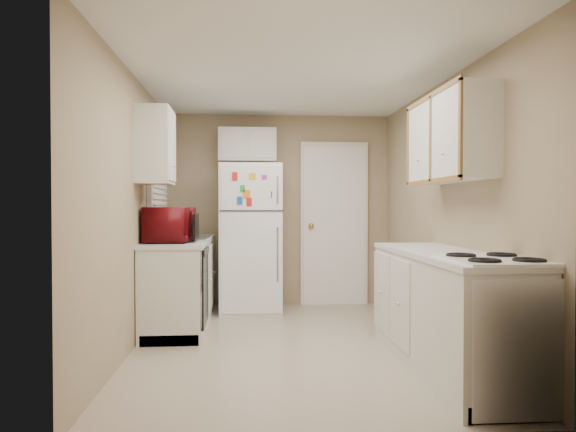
{
  "coord_description": "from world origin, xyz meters",
  "views": [
    {
      "loc": [
        -0.42,
        -4.59,
        1.25
      ],
      "look_at": [
        0.0,
        0.5,
        1.15
      ],
      "focal_mm": 32.0,
      "sensor_mm": 36.0,
      "label": 1
    }
  ],
  "objects": [
    {
      "name": "wall_left",
      "position": [
        -1.4,
        0.0,
        1.2
      ],
      "size": [
        3.8,
        3.8,
        0.0
      ],
      "primitive_type": "plane",
      "color": "tan",
      "rests_on": "floor"
    },
    {
      "name": "upper_cabinet_left",
      "position": [
        -1.25,
        0.22,
        1.8
      ],
      "size": [
        0.3,
        0.45,
        0.7
      ],
      "primitive_type": "cube",
      "color": "silver",
      "rests_on": "wall_left"
    },
    {
      "name": "wall_front",
      "position": [
        0.0,
        -1.9,
        1.2
      ],
      "size": [
        2.8,
        2.8,
        0.0
      ],
      "primitive_type": "plane",
      "color": "tan",
      "rests_on": "floor"
    },
    {
      "name": "microwave",
      "position": [
        -1.15,
        0.47,
        1.05
      ],
      "size": [
        0.62,
        0.36,
        0.41
      ],
      "primitive_type": "imported",
      "rotation": [
        0.0,
        0.0,
        1.53
      ],
      "color": "maroon",
      "rests_on": "left_counter"
    },
    {
      "name": "left_counter",
      "position": [
        -1.1,
        0.9,
        0.45
      ],
      "size": [
        0.6,
        1.8,
        0.9
      ],
      "primitive_type": "cube",
      "color": "silver",
      "rests_on": "floor"
    },
    {
      "name": "ceiling",
      "position": [
        0.0,
        0.0,
        2.4
      ],
      "size": [
        3.8,
        3.8,
        0.0
      ],
      "primitive_type": "plane",
      "color": "white",
      "rests_on": "floor"
    },
    {
      "name": "interior_door",
      "position": [
        0.7,
        1.86,
        1.02
      ],
      "size": [
        0.86,
        0.06,
        2.08
      ],
      "primitive_type": "cube",
      "color": "white",
      "rests_on": "floor"
    },
    {
      "name": "floor",
      "position": [
        0.0,
        0.0,
        0.0
      ],
      "size": [
        3.8,
        3.8,
        0.0
      ],
      "primitive_type": "plane",
      "color": "beige",
      "rests_on": "ground"
    },
    {
      "name": "upper_cabinet_right",
      "position": [
        1.25,
        -0.5,
        1.8
      ],
      "size": [
        0.3,
        1.2,
        0.7
      ],
      "primitive_type": "cube",
      "color": "silver",
      "rests_on": "wall_right"
    },
    {
      "name": "dishwasher",
      "position": [
        -0.81,
        0.3,
        0.49
      ],
      "size": [
        0.03,
        0.58,
        0.72
      ],
      "primitive_type": "cube",
      "color": "black",
      "rests_on": "floor"
    },
    {
      "name": "window_blinds",
      "position": [
        -1.36,
        1.05,
        1.6
      ],
      "size": [
        0.1,
        0.98,
        1.08
      ],
      "primitive_type": "cube",
      "color": "silver",
      "rests_on": "wall_left"
    },
    {
      "name": "stove",
      "position": [
        1.15,
        -1.45,
        0.42
      ],
      "size": [
        0.58,
        0.7,
        0.84
      ],
      "primitive_type": "cube",
      "rotation": [
        0.0,
        0.0,
        -0.02
      ],
      "color": "white",
      "rests_on": "floor"
    },
    {
      "name": "cabinet_over_fridge",
      "position": [
        -0.4,
        1.75,
        2.0
      ],
      "size": [
        0.7,
        0.3,
        0.4
      ],
      "primitive_type": "cube",
      "color": "silver",
      "rests_on": "wall_back"
    },
    {
      "name": "wall_right",
      "position": [
        1.4,
        0.0,
        1.2
      ],
      "size": [
        3.8,
        3.8,
        0.0
      ],
      "primitive_type": "plane",
      "color": "tan",
      "rests_on": "floor"
    },
    {
      "name": "refrigerator",
      "position": [
        -0.35,
        1.5,
        0.87
      ],
      "size": [
        0.74,
        0.72,
        1.74
      ],
      "primitive_type": "cube",
      "rotation": [
        0.0,
        0.0,
        -0.04
      ],
      "color": "white",
      "rests_on": "floor"
    },
    {
      "name": "soap_bottle",
      "position": [
        -1.09,
        1.48,
        1.0
      ],
      "size": [
        0.1,
        0.1,
        0.18
      ],
      "primitive_type": "imported",
      "rotation": [
        0.0,
        0.0,
        -0.25
      ],
      "color": "silver",
      "rests_on": "left_counter"
    },
    {
      "name": "sink",
      "position": [
        -1.1,
        1.05,
        0.86
      ],
      "size": [
        0.54,
        0.74,
        0.16
      ],
      "primitive_type": "cube",
      "color": "gray",
      "rests_on": "left_counter"
    },
    {
      "name": "right_counter",
      "position": [
        1.1,
        -0.8,
        0.45
      ],
      "size": [
        0.6,
        2.0,
        0.9
      ],
      "primitive_type": "cube",
      "color": "silver",
      "rests_on": "floor"
    },
    {
      "name": "wall_back",
      "position": [
        0.0,
        1.9,
        1.2
      ],
      "size": [
        2.8,
        2.8,
        0.0
      ],
      "primitive_type": "plane",
      "color": "tan",
      "rests_on": "floor"
    }
  ]
}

